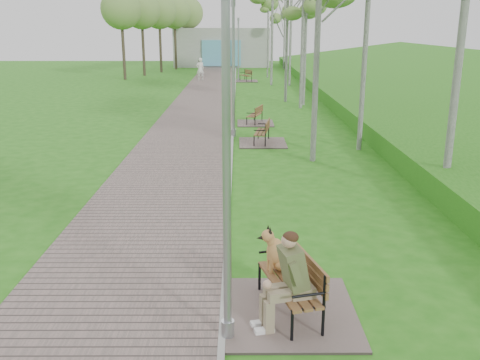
# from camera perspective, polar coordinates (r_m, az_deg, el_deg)

# --- Properties ---
(ground) EXTENTS (120.00, 120.00, 0.00)m
(ground) POSITION_cam_1_polar(r_m,az_deg,el_deg) (9.24, -1.64, -11.15)
(ground) COLOR #246A15
(ground) RESTS_ON ground
(walkway) EXTENTS (3.50, 67.00, 0.04)m
(walkway) POSITION_cam_1_polar(r_m,az_deg,el_deg) (30.07, -4.02, 8.05)
(walkway) COLOR #695B55
(walkway) RESTS_ON ground
(kerb) EXTENTS (0.10, 67.00, 0.05)m
(kerb) POSITION_cam_1_polar(r_m,az_deg,el_deg) (30.01, -0.65, 8.08)
(kerb) COLOR #999993
(kerb) RESTS_ON ground
(embankment) EXTENTS (14.00, 70.00, 1.60)m
(embankment) POSITION_cam_1_polar(r_m,az_deg,el_deg) (30.86, 22.40, 7.05)
(embankment) COLOR #439326
(embankment) RESTS_ON ground
(building_north) EXTENTS (10.00, 5.20, 4.00)m
(building_north) POSITION_cam_1_polar(r_m,az_deg,el_deg) (59.25, -1.93, 13.97)
(building_north) COLOR #9E9E99
(building_north) RESTS_ON ground
(bench_main) EXTENTS (1.97, 2.19, 1.72)m
(bench_main) POSITION_cam_1_polar(r_m,az_deg,el_deg) (8.19, 4.87, -11.18)
(bench_main) COLOR #695B55
(bench_main) RESTS_ON ground
(bench_second) EXTENTS (1.74, 1.93, 1.07)m
(bench_second) POSITION_cam_1_polar(r_m,az_deg,el_deg) (19.99, 2.33, 4.47)
(bench_second) COLOR #695B55
(bench_second) RESTS_ON ground
(bench_third) EXTENTS (1.61, 1.79, 0.99)m
(bench_third) POSITION_cam_1_polar(r_m,az_deg,el_deg) (24.08, 1.57, 6.44)
(bench_third) COLOR #695B55
(bench_third) RESTS_ON ground
(bench_far) EXTENTS (1.78, 1.98, 1.10)m
(bench_far) POSITION_cam_1_polar(r_m,az_deg,el_deg) (42.92, 0.62, 10.76)
(bench_far) COLOR #695B55
(bench_far) RESTS_ON ground
(lamp_post_near) EXTENTS (0.18, 0.18, 4.77)m
(lamp_post_near) POSITION_cam_1_polar(r_m,az_deg,el_deg) (6.91, -1.42, -0.76)
(lamp_post_near) COLOR #919398
(lamp_post_near) RESTS_ON ground
(lamp_post_second) EXTENTS (0.20, 0.20, 5.16)m
(lamp_post_second) POSITION_cam_1_polar(r_m,az_deg,el_deg) (20.93, -0.71, 11.14)
(lamp_post_second) COLOR #919398
(lamp_post_second) RESTS_ON ground
(lamp_post_third) EXTENTS (0.19, 0.19, 4.82)m
(lamp_post_third) POSITION_cam_1_polar(r_m,az_deg,el_deg) (42.36, -0.17, 13.46)
(lamp_post_third) COLOR #919398
(lamp_post_third) RESTS_ON ground
(lamp_post_far) EXTENTS (0.18, 0.18, 4.57)m
(lamp_post_far) POSITION_cam_1_polar(r_m,az_deg,el_deg) (55.53, -0.18, 13.98)
(lamp_post_far) COLOR #919398
(lamp_post_far) RESTS_ON ground
(pedestrian_near) EXTENTS (0.76, 0.63, 1.77)m
(pedestrian_near) POSITION_cam_1_polar(r_m,az_deg,el_deg) (43.64, -4.27, 11.71)
(pedestrian_near) COLOR white
(pedestrian_near) RESTS_ON ground
(pedestrian_far) EXTENTS (0.83, 0.71, 1.47)m
(pedestrian_far) POSITION_cam_1_polar(r_m,az_deg,el_deg) (48.26, -4.37, 11.94)
(pedestrian_far) COLOR #9F958B
(pedestrian_far) RESTS_ON ground
(birch_mid_c) EXTENTS (2.45, 2.45, 7.13)m
(birch_mid_c) POSITION_cam_1_polar(r_m,az_deg,el_deg) (31.06, 5.11, 18.60)
(birch_mid_c) COLOR silver
(birch_mid_c) RESTS_ON ground
(birch_distant_a) EXTENTS (2.25, 2.25, 7.22)m
(birch_distant_a) POSITION_cam_1_polar(r_m,az_deg,el_deg) (45.95, 3.03, 17.91)
(birch_distant_a) COLOR silver
(birch_distant_a) RESTS_ON ground
(birch_distant_b) EXTENTS (2.40, 2.40, 7.71)m
(birch_distant_b) POSITION_cam_1_polar(r_m,az_deg,el_deg) (55.45, 4.82, 17.98)
(birch_distant_b) COLOR silver
(birch_distant_b) RESTS_ON ground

